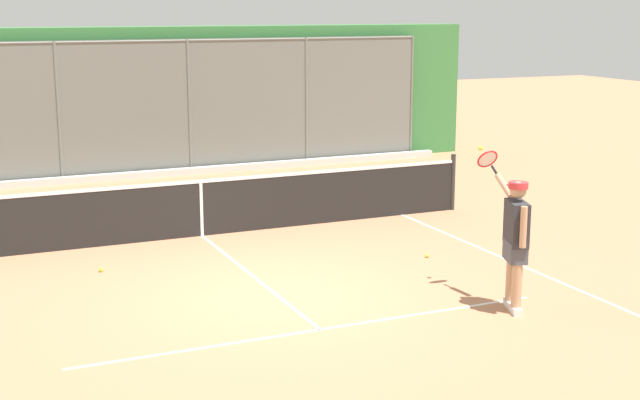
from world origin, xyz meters
name	(u,v)px	position (x,y,z in m)	size (l,w,h in m)	color
ground_plane	(278,296)	(0.00, 0.00, 0.00)	(60.00, 60.00, 0.00)	#B27551
court_line_markings	(330,338)	(0.00, 1.69, 0.00)	(7.75, 8.99, 0.01)	white
fence_backdrop	(119,102)	(0.00, -9.97, 1.66)	(17.60, 1.37, 3.34)	slate
tennis_net	(201,207)	(0.00, -3.54, 0.49)	(9.96, 0.09, 1.07)	#2D2D2D
tennis_player	(515,235)	(-2.54, 1.71, 0.98)	(0.45, 1.39, 1.96)	silver
tennis_ball_near_net	(101,270)	(1.95, -2.10, 0.03)	(0.07, 0.07, 0.07)	#CCDB33
tennis_ball_mid_court	(427,255)	(-2.80, -0.83, 0.03)	(0.07, 0.07, 0.07)	#D6E042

